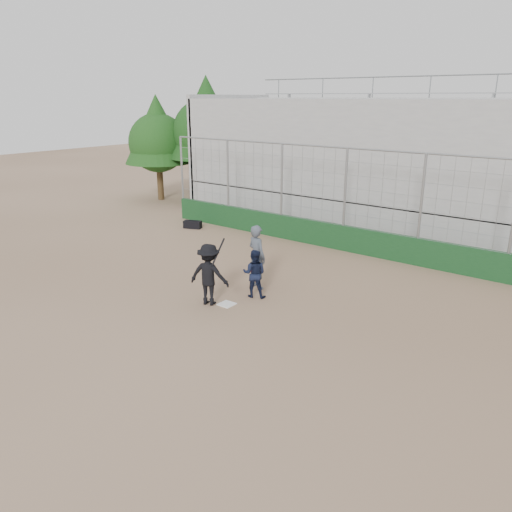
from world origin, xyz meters
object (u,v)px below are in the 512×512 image
Objects in this scene: catcher_crouched at (254,281)px; umpire at (257,260)px; batter_at_plate at (209,274)px; equipment_bag at (193,224)px.

umpire is at bearing 122.28° from catcher_crouched.
equipment_bag is at bearing 138.09° from batter_at_plate.
batter_at_plate is 9.05m from equipment_bag.
umpire is at bearing -30.57° from equipment_bag.
catcher_crouched is (0.72, 1.21, -0.40)m from batter_at_plate.
umpire is 8.17m from equipment_bag.
batter_at_plate is 1.91× the size of catcher_crouched.
catcher_crouched is 1.16× the size of equipment_bag.
equipment_bag is (-7.01, 4.14, -0.75)m from umpire.
catcher_crouched is at bearing -32.94° from equipment_bag.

